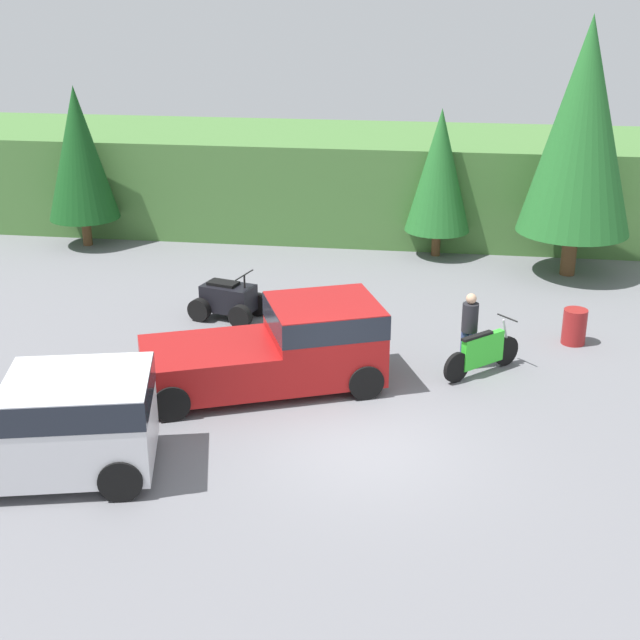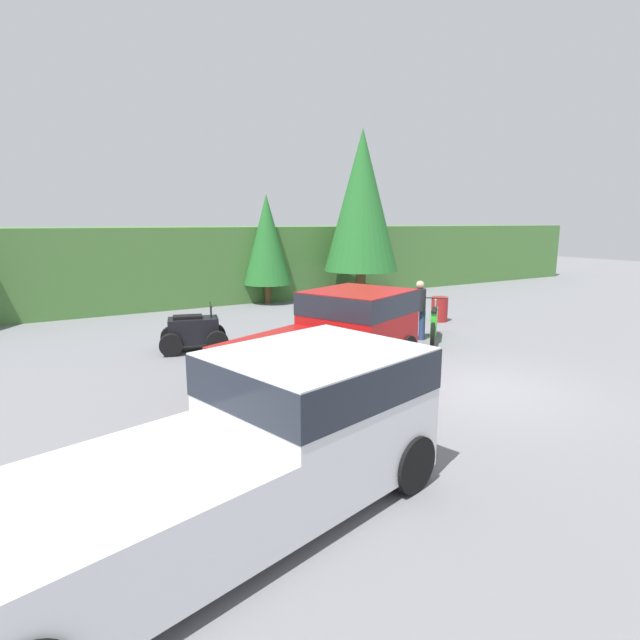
# 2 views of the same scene
# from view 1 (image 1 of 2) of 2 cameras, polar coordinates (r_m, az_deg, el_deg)

# --- Properties ---
(ground_plane) EXTENTS (80.00, 80.00, 0.00)m
(ground_plane) POSITION_cam_1_polar(r_m,az_deg,el_deg) (17.30, 2.77, -8.09)
(ground_plane) COLOR slate
(hillside_backdrop) EXTENTS (44.00, 6.00, 3.28)m
(hillside_backdrop) POSITION_cam_1_polar(r_m,az_deg,el_deg) (31.79, 5.66, 8.79)
(hillside_backdrop) COLOR #477538
(hillside_backdrop) RESTS_ON ground_plane
(tree_left) EXTENTS (2.29, 2.29, 5.21)m
(tree_left) POSITION_cam_1_polar(r_m,az_deg,el_deg) (30.18, -15.16, 10.25)
(tree_left) COLOR brown
(tree_left) RESTS_ON ground_plane
(tree_mid_left) EXTENTS (2.06, 2.06, 4.67)m
(tree_mid_left) POSITION_cam_1_polar(r_m,az_deg,el_deg) (28.32, 7.66, 9.44)
(tree_mid_left) COLOR brown
(tree_mid_left) RESTS_ON ground_plane
(tree_mid_right) EXTENTS (3.29, 3.29, 7.47)m
(tree_mid_right) POSITION_cam_1_polar(r_m,az_deg,el_deg) (26.92, 16.44, 11.74)
(tree_mid_right) COLOR brown
(tree_mid_right) RESTS_ON ground_plane
(pickup_truck_red) EXTENTS (5.55, 3.93, 1.87)m
(pickup_truck_red) POSITION_cam_1_polar(r_m,az_deg,el_deg) (19.29, -2.22, -1.61)
(pickup_truck_red) COLOR maroon
(pickup_truck_red) RESTS_ON ground_plane
(pickup_truck_second) EXTENTS (5.96, 3.46, 1.87)m
(pickup_truck_second) POSITION_cam_1_polar(r_m,az_deg,el_deg) (16.76, -18.27, -6.46)
(pickup_truck_second) COLOR silver
(pickup_truck_second) RESTS_ON ground_plane
(dirt_bike) EXTENTS (1.71, 1.65, 1.20)m
(dirt_bike) POSITION_cam_1_polar(r_m,az_deg,el_deg) (20.41, 10.35, -2.09)
(dirt_bike) COLOR black
(dirt_bike) RESTS_ON ground_plane
(quad_atv) EXTENTS (2.07, 1.65, 1.28)m
(quad_atv) POSITION_cam_1_polar(r_m,az_deg,el_deg) (23.43, -5.88, 1.27)
(quad_atv) COLOR black
(quad_atv) RESTS_ON ground_plane
(rider_person) EXTENTS (0.51, 0.51, 1.79)m
(rider_person) POSITION_cam_1_polar(r_m,az_deg,el_deg) (20.52, 9.54, -0.48)
(rider_person) COLOR navy
(rider_person) RESTS_ON ground_plane
(steel_barrel) EXTENTS (0.58, 0.58, 0.88)m
(steel_barrel) POSITION_cam_1_polar(r_m,az_deg,el_deg) (22.59, 15.97, -0.41)
(steel_barrel) COLOR maroon
(steel_barrel) RESTS_ON ground_plane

